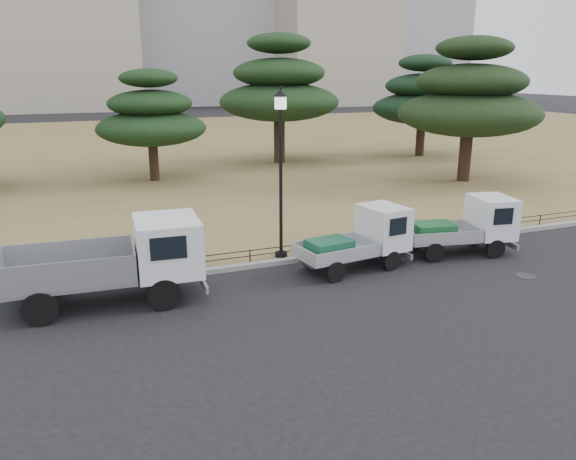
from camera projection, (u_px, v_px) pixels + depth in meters
name	position (u px, v px, depth m)	size (l,w,h in m)	color
ground	(314.00, 292.00, 15.78)	(220.00, 220.00, 0.00)	black
lawn	(150.00, 150.00, 43.08)	(120.00, 56.00, 0.15)	olive
curb	(281.00, 262.00, 18.08)	(120.00, 0.25, 0.16)	gray
truck_large	(116.00, 259.00, 14.83)	(5.18, 2.34, 2.21)	black
truck_kei_front	(361.00, 239.00, 17.55)	(3.72, 1.95, 1.88)	black
truck_kei_rear	(466.00, 226.00, 18.95)	(3.88, 2.19, 1.92)	black
street_lamp	(281.00, 146.00, 17.38)	(0.48, 0.48, 5.33)	black
pipe_fence	(279.00, 250.00, 18.12)	(38.00, 0.04, 0.40)	black
manhole	(525.00, 276.00, 17.03)	(0.60, 0.60, 0.01)	#2D2D30
pine_center_left	(151.00, 117.00, 30.10)	(5.87, 5.87, 5.97)	black
pine_center_right	(279.00, 89.00, 35.81)	(7.67, 7.67, 8.14)	black
pine_east_near	(470.00, 99.00, 29.76)	(7.53, 7.53, 7.61)	black
pine_east_far	(423.00, 98.00, 38.89)	(6.89, 6.89, 6.92)	black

